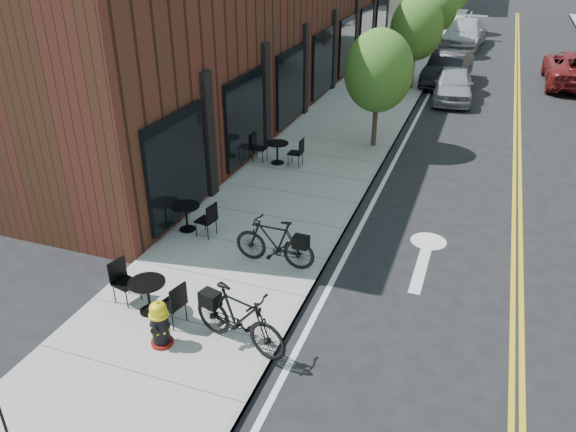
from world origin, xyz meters
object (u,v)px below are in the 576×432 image
at_px(bicycle_left, 275,242).
at_px(bistro_set_b, 186,214).
at_px(bistro_set_c, 277,150).
at_px(parked_car_a, 453,84).
at_px(parked_car_far, 576,68).
at_px(parked_car_c, 464,33).
at_px(bicycle_right, 239,318).
at_px(bistro_set_a, 148,292).
at_px(fire_hydrant, 160,324).
at_px(parked_car_b, 448,68).

xyz_separation_m(bicycle_left, bistro_set_b, (-2.56, 0.72, -0.12)).
bearing_deg(bicycle_left, bistro_set_c, -158.09).
height_order(bistro_set_b, parked_car_a, parked_car_a).
xyz_separation_m(bistro_set_b, parked_car_far, (10.02, 18.78, 0.24)).
bearing_deg(bistro_set_c, parked_car_c, 80.34).
relative_size(bicycle_right, bistro_set_a, 1.17).
height_order(fire_hydrant, parked_car_c, parked_car_c).
bearing_deg(parked_car_c, parked_car_a, -82.75).
relative_size(fire_hydrant, bistro_set_a, 0.55).
xyz_separation_m(parked_car_a, parked_car_b, (-0.51, 2.70, 0.06)).
relative_size(bicycle_left, bistro_set_b, 1.13).
bearing_deg(fire_hydrant, bistro_set_a, 121.38).
bearing_deg(bicycle_right, bistro_set_b, 55.43).
height_order(bicycle_right, parked_car_far, parked_car_far).
distance_m(bicycle_right, parked_car_c, 30.14).
distance_m(bicycle_left, bistro_set_a, 2.92).
relative_size(bistro_set_b, bistro_set_c, 1.01).
xyz_separation_m(fire_hydrant, parked_car_far, (8.39, 22.65, 0.24)).
bearing_deg(bicycle_right, bistro_set_a, 96.21).
xyz_separation_m(bicycle_left, parked_car_b, (1.84, 17.70, 0.07)).
distance_m(parked_car_b, parked_car_c, 9.69).
bearing_deg(bistro_set_b, parked_car_a, 80.50).
xyz_separation_m(bicycle_left, bistro_set_a, (-1.64, -2.41, -0.11)).
xyz_separation_m(parked_car_c, parked_car_far, (5.62, -7.89, -0.01)).
xyz_separation_m(bistro_set_a, parked_car_c, (3.47, 29.80, 0.24)).
bearing_deg(bicycle_left, bistro_set_b, -104.13).
bearing_deg(bistro_set_a, parked_car_a, 90.73).
relative_size(bicycle_right, bistro_set_c, 1.23).
relative_size(parked_car_a, parked_car_b, 0.89).
bearing_deg(bistro_set_c, bistro_set_b, -96.02).
bearing_deg(parked_car_far, parked_car_a, 40.85).
height_order(fire_hydrant, bistro_set_b, fire_hydrant).
height_order(bistro_set_b, parked_car_c, parked_car_c).
bearing_deg(bistro_set_b, parked_car_c, 90.11).
bearing_deg(parked_car_c, fire_hydrant, -90.29).
relative_size(fire_hydrant, bicycle_left, 0.50).
bearing_deg(parked_car_a, parked_car_b, 96.20).
bearing_deg(parked_car_far, bistro_set_b, 61.41).
height_order(bistro_set_b, parked_car_far, parked_car_far).
bearing_deg(bistro_set_a, bistro_set_b, 120.12).
height_order(bistro_set_a, bistro_set_b, bistro_set_a).
xyz_separation_m(bicycle_left, parked_car_a, (2.35, 15.00, 0.01)).
relative_size(bistro_set_b, parked_car_c, 0.29).
relative_size(bistro_set_c, parked_car_a, 0.40).
relative_size(fire_hydrant, parked_car_b, 0.21).
distance_m(bistro_set_c, parked_car_far, 16.93).
xyz_separation_m(fire_hydrant, bistro_set_c, (-1.10, 8.63, 0.00)).
bearing_deg(parked_car_a, bistro_set_a, -107.43).
distance_m(bistro_set_a, parked_car_b, 20.41).
bearing_deg(bistro_set_c, bistro_set_a, -86.78).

